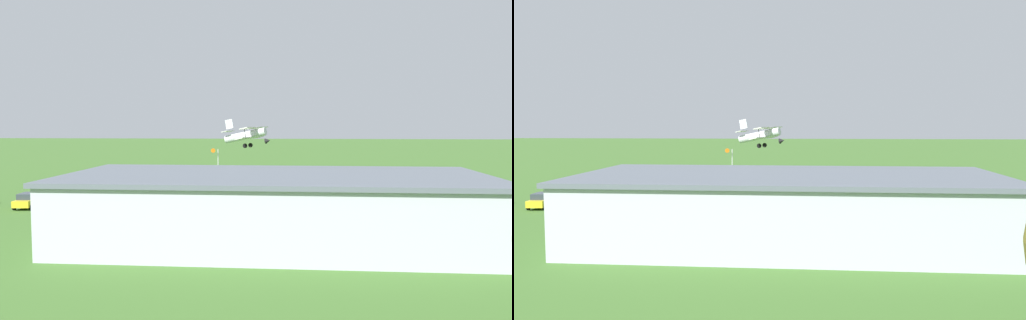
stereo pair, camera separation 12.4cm
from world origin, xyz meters
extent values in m
plane|color=#3D6628|center=(0.00, 0.00, 0.00)|extent=(400.00, 400.00, 0.00)
cube|color=#B7BCC6|center=(1.36, 34.21, 2.56)|extent=(32.53, 14.88, 5.13)
cube|color=slate|center=(1.36, 34.21, 5.30)|extent=(33.14, 15.49, 0.35)
cube|color=#384251|center=(1.27, 26.92, 2.10)|extent=(10.00, 0.28, 4.20)
cylinder|color=silver|center=(6.64, 2.44, 7.58)|extent=(6.36, 3.13, 2.34)
cone|color=black|center=(3.43, 3.55, 6.88)|extent=(1.05, 1.02, 0.91)
cube|color=silver|center=(5.98, 2.67, 7.26)|extent=(3.65, 7.63, 0.36)
cube|color=silver|center=(5.35, 2.89, 8.65)|extent=(3.65, 7.63, 0.36)
cube|color=silver|center=(9.05, 1.61, 9.18)|extent=(1.30, 0.53, 1.49)
cube|color=silver|center=(9.25, 1.54, 8.14)|extent=(1.70, 2.75, 0.26)
cylinder|color=black|center=(6.62, 3.45, 6.17)|extent=(0.65, 0.34, 0.64)
cylinder|color=black|center=(6.00, 1.66, 6.17)|extent=(0.65, 0.34, 0.64)
cylinder|color=#332D28|center=(6.47, 5.09, 7.96)|extent=(0.38, 0.20, 1.48)
cylinder|color=#332D28|center=(4.87, 0.46, 7.96)|extent=(0.38, 0.20, 1.48)
cube|color=slate|center=(-13.11, 20.52, 0.66)|extent=(2.28, 4.62, 0.68)
cube|color=#2D3842|center=(-13.11, 20.52, 1.27)|extent=(1.82, 2.66, 0.55)
cylinder|color=black|center=(-14.15, 21.90, 0.32)|extent=(0.30, 0.66, 0.64)
cylinder|color=black|center=(-12.45, 22.12, 0.32)|extent=(0.30, 0.66, 0.64)
cylinder|color=black|center=(-13.76, 18.91, 0.32)|extent=(0.30, 0.66, 0.64)
cylinder|color=black|center=(-12.06, 19.13, 0.32)|extent=(0.30, 0.66, 0.64)
cube|color=black|center=(16.94, 20.49, 0.71)|extent=(1.70, 4.36, 0.78)
cube|color=#2D3842|center=(16.94, 20.49, 1.40)|extent=(1.49, 2.44, 0.60)
cylinder|color=black|center=(16.09, 21.97, 0.32)|extent=(0.22, 0.64, 0.64)
cylinder|color=black|center=(17.78, 21.97, 0.32)|extent=(0.22, 0.64, 0.64)
cylinder|color=black|center=(16.10, 19.01, 0.32)|extent=(0.22, 0.64, 0.64)
cylinder|color=black|center=(17.79, 19.01, 0.32)|extent=(0.22, 0.64, 0.64)
cube|color=#1E6B38|center=(23.05, 20.76, 0.70)|extent=(1.92, 4.71, 0.75)
cube|color=#2D3842|center=(23.05, 20.76, 1.33)|extent=(1.65, 2.65, 0.51)
cylinder|color=black|center=(22.11, 22.32, 0.32)|extent=(0.24, 0.65, 0.64)
cylinder|color=black|center=(23.89, 22.37, 0.32)|extent=(0.24, 0.65, 0.64)
cylinder|color=black|center=(22.20, 19.16, 0.32)|extent=(0.24, 0.65, 0.64)
cylinder|color=black|center=(23.99, 19.21, 0.32)|extent=(0.24, 0.65, 0.64)
cube|color=gold|center=(29.19, 20.18, 0.68)|extent=(2.08, 4.13, 0.72)
cube|color=#2D3842|center=(29.19, 20.18, 1.36)|extent=(1.75, 2.35, 0.63)
cylinder|color=black|center=(28.19, 21.49, 0.32)|extent=(0.26, 0.65, 0.64)
cylinder|color=black|center=(30.02, 21.60, 0.32)|extent=(0.26, 0.65, 0.64)
cylinder|color=black|center=(28.37, 18.76, 0.32)|extent=(0.26, 0.65, 0.64)
cylinder|color=black|center=(30.19, 18.88, 0.32)|extent=(0.26, 0.65, 0.64)
cylinder|color=navy|center=(7.46, 15.23, 0.41)|extent=(0.44, 0.44, 0.81)
cylinder|color=beige|center=(7.46, 15.23, 1.10)|extent=(0.53, 0.53, 0.57)
sphere|color=#D8AD84|center=(7.46, 15.23, 1.49)|extent=(0.22, 0.22, 0.22)
cylinder|color=#72338C|center=(18.04, 17.31, 0.41)|extent=(0.45, 0.45, 0.83)
cylinder|color=#B23333|center=(18.04, 17.31, 1.12)|extent=(0.54, 0.54, 0.59)
sphere|color=beige|center=(18.04, 17.31, 1.52)|extent=(0.22, 0.22, 0.22)
cylinder|color=#72338C|center=(18.25, 16.08, 0.40)|extent=(0.44, 0.44, 0.81)
cylinder|color=#B23333|center=(18.25, 16.08, 1.09)|extent=(0.52, 0.52, 0.57)
sphere|color=beige|center=(18.25, 16.08, 1.49)|extent=(0.22, 0.22, 0.22)
cylinder|color=navy|center=(12.93, 19.68, 0.44)|extent=(0.32, 0.32, 0.88)
cylinder|color=navy|center=(12.93, 19.68, 1.19)|extent=(0.38, 0.38, 0.62)
sphere|color=brown|center=(12.93, 19.68, 1.62)|extent=(0.24, 0.24, 0.24)
cylinder|color=silver|center=(10.21, 4.87, 2.87)|extent=(0.12, 0.12, 5.75)
cone|color=orange|center=(10.91, 4.87, 5.60)|extent=(0.82, 1.39, 0.60)
camera|label=1|loc=(0.09, 73.87, 9.64)|focal=35.62mm
camera|label=2|loc=(-0.03, 73.86, 9.64)|focal=35.62mm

